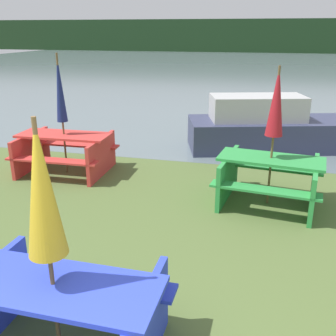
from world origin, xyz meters
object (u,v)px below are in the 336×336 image
umbrella_gold (42,191)px  boat (285,129)px  picnic_table_green (270,176)px  umbrella_navy (60,89)px  picnic_table_blue (56,315)px  umbrella_crimson (276,103)px  picnic_table_red (65,149)px

umbrella_gold → boat: 7.65m
picnic_table_green → umbrella_gold: (-1.72, -3.85, 1.14)m
picnic_table_green → umbrella_navy: 4.20m
picnic_table_blue → picnic_table_green: same height
picnic_table_blue → umbrella_navy: (-2.27, 4.43, 1.19)m
picnic_table_green → umbrella_gold: umbrella_gold is taller
picnic_table_blue → picnic_table_green: 4.21m
umbrella_crimson → boat: umbrella_crimson is taller
picnic_table_blue → picnic_table_red: picnic_table_blue is taller
picnic_table_blue → umbrella_navy: bearing=117.1°
umbrella_crimson → boat: bearing=84.4°
picnic_table_blue → picnic_table_green: size_ratio=0.99×
umbrella_crimson → picnic_table_red: bearing=171.7°
picnic_table_green → picnic_table_red: (-3.99, 0.58, 0.00)m
picnic_table_red → umbrella_crimson: 4.21m
umbrella_crimson → umbrella_gold: size_ratio=1.03×
umbrella_navy → umbrella_gold: 4.98m
picnic_table_green → boat: boat is taller
picnic_table_green → umbrella_gold: bearing=-114.1°
picnic_table_green → boat: (0.34, 3.43, 0.01)m
picnic_table_blue → umbrella_navy: 5.12m
picnic_table_blue → picnic_table_red: (-2.27, 4.43, -0.01)m
picnic_table_red → umbrella_navy: (-0.00, 0.00, 1.19)m
umbrella_navy → picnic_table_red: bearing=-63.4°
umbrella_navy → boat: 5.31m
umbrella_navy → umbrella_crimson: bearing=-8.3°
umbrella_gold → boat: bearing=74.2°
picnic_table_green → umbrella_gold: size_ratio=0.84×
boat → picnic_table_red: bearing=-163.1°
picnic_table_blue → picnic_table_red: size_ratio=0.97×
umbrella_crimson → boat: (0.34, 3.43, -1.20)m
picnic_table_green → umbrella_crimson: (0.00, 0.00, 1.21)m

